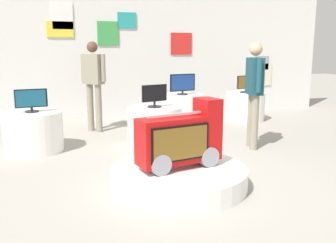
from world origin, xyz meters
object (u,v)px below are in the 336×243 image
Objects in this scene: display_pedestal_left_rear at (155,125)px; tv_on_far_right at (246,84)px; display_pedestal_center_rear at (33,132)px; tv_on_center_rear at (31,100)px; tv_on_left_rear at (154,95)px; main_display_pedestal at (179,177)px; display_pedestal_far_right at (245,106)px; tv_on_right_rear at (183,84)px; display_pedestal_right_rear at (182,109)px; shopper_browsing_near_truck at (254,87)px; shopper_browsing_rear at (93,79)px; novelty_firetruck_tv at (181,141)px.

tv_on_far_right is at bearing 28.50° from display_pedestal_left_rear.
tv_on_center_rear reaches higher than display_pedestal_center_rear.
tv_on_far_right reaches higher than tv_on_center_rear.
display_pedestal_center_rear is at bearing 175.95° from tv_on_left_rear.
display_pedestal_center_rear is (-1.90, 0.13, -0.50)m from tv_on_left_rear.
display_pedestal_far_right is at bearing 50.39° from main_display_pedestal.
tv_on_left_rear is at bearing -151.38° from display_pedestal_far_right.
tv_on_right_rear is at bearing 54.46° from tv_on_left_rear.
shopper_browsing_near_truck is at bearing -80.44° from display_pedestal_right_rear.
tv_on_left_rear is 0.94× the size of tv_on_center_rear.
main_display_pedestal is 3.40m from shopper_browsing_rear.
display_pedestal_right_rear reaches higher than main_display_pedestal.
shopper_browsing_rear is (-0.82, 1.27, 0.18)m from tv_on_left_rear.
tv_on_far_right reaches higher than display_pedestal_far_right.
display_pedestal_left_rear and display_pedestal_right_rear have the same top height.
tv_on_far_right is (2.73, 3.32, 0.27)m from novelty_firetruck_tv.
shopper_browsing_near_truck is at bearing -117.05° from tv_on_far_right.
tv_on_left_rear reaches higher than display_pedestal_right_rear.
display_pedestal_center_rear is 1.56× the size of tv_on_right_rear.
shopper_browsing_rear reaches higher than display_pedestal_center_rear.
shopper_browsing_near_truck reaches higher than main_display_pedestal.
display_pedestal_right_rear is 0.52× the size of shopper_browsing_near_truck.
display_pedestal_far_right is (2.73, 3.32, -0.23)m from novelty_firetruck_tv.
shopper_browsing_rear reaches higher than display_pedestal_left_rear.
display_pedestal_far_right is 3.35m from shopper_browsing_rear.
shopper_browsing_rear is at bearing 99.57° from novelty_firetruck_tv.
display_pedestal_right_rear is at bearing 99.56° from shopper_browsing_near_truck.
tv_on_center_rear reaches higher than display_pedestal_left_rear.
tv_on_left_rear and tv_on_far_right have the same top height.
display_pedestal_left_rear is 2.80m from display_pedestal_far_right.
display_pedestal_far_right is 0.50m from tv_on_far_right.
tv_on_right_rear is 1.86m from shopper_browsing_rear.
tv_on_right_rear reaches higher than display_pedestal_center_rear.
tv_on_left_rear is 2.80m from tv_on_far_right.
display_pedestal_far_right is (2.75, 3.32, 0.19)m from main_display_pedestal.
tv_on_right_rear is (2.92, 1.31, 0.04)m from tv_on_center_rear.
tv_on_center_rear is at bearing 165.10° from shopper_browsing_near_truck.
novelty_firetruck_tv is 1.79× the size of tv_on_right_rear.
display_pedestal_left_rear is at bearing -3.93° from display_pedestal_center_rear.
tv_on_left_rear is 1.52m from shopper_browsing_rear.
tv_on_left_rear is 1.77m from tv_on_right_rear.
display_pedestal_right_rear is at bearing 54.47° from display_pedestal_left_rear.
shopper_browsing_near_truck is (1.40, -0.75, 0.16)m from tv_on_left_rear.
tv_on_center_rear reaches higher than display_pedestal_right_rear.
main_display_pedestal is 3.30× the size of tv_on_center_rear.
main_display_pedestal is 2.01m from display_pedestal_left_rear.
tv_on_far_right is (1.43, -0.10, 0.50)m from display_pedestal_right_rear.
novelty_firetruck_tv is at bearing -143.42° from shopper_browsing_near_truck.
tv_on_left_rear is 0.79× the size of tv_on_right_rear.
tv_on_right_rear is at bearing 99.60° from shopper_browsing_near_truck.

